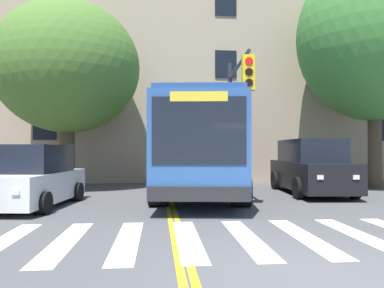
# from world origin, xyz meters

# --- Properties ---
(ground_plane) EXTENTS (120.00, 120.00, 0.00)m
(ground_plane) POSITION_xyz_m (0.00, 0.00, 0.00)
(ground_plane) COLOR #4C4C4F
(crosswalk) EXTENTS (12.90, 3.37, 0.01)m
(crosswalk) POSITION_xyz_m (0.05, 2.17, 0.00)
(crosswalk) COLOR white
(crosswalk) RESTS_ON ground
(lane_line_yellow_inner) EXTENTS (0.12, 36.00, 0.01)m
(lane_line_yellow_inner) POSITION_xyz_m (-1.90, 16.17, 0.00)
(lane_line_yellow_inner) COLOR gold
(lane_line_yellow_inner) RESTS_ON ground
(lane_line_yellow_outer) EXTENTS (0.12, 36.00, 0.01)m
(lane_line_yellow_outer) POSITION_xyz_m (-1.74, 16.17, 0.00)
(lane_line_yellow_outer) COLOR gold
(lane_line_yellow_outer) RESTS_ON ground
(city_bus) EXTENTS (3.89, 10.91, 3.36)m
(city_bus) POSITION_xyz_m (-0.55, 9.35, 1.85)
(city_bus) COLOR #2D5699
(city_bus) RESTS_ON ground
(car_white_near_lane) EXTENTS (2.29, 4.34, 1.83)m
(car_white_near_lane) POSITION_xyz_m (-5.80, 6.54, 0.84)
(car_white_near_lane) COLOR white
(car_white_near_lane) RESTS_ON ground
(car_black_far_lane) EXTENTS (2.44, 5.24, 2.07)m
(car_black_far_lane) POSITION_xyz_m (3.64, 8.95, 0.99)
(car_black_far_lane) COLOR black
(car_black_far_lane) RESTS_ON ground
(car_grey_behind_bus) EXTENTS (2.39, 5.21, 2.30)m
(car_grey_behind_bus) POSITION_xyz_m (-1.51, 18.93, 1.08)
(car_grey_behind_bus) COLOR slate
(car_grey_behind_bus) RESTS_ON ground
(traffic_light_overhead) EXTENTS (0.51, 4.11, 5.02)m
(traffic_light_overhead) POSITION_xyz_m (0.49, 7.61, 3.34)
(traffic_light_overhead) COLOR #28282D
(traffic_light_overhead) RESTS_ON ground
(street_tree_curbside_large) EXTENTS (9.29, 9.51, 10.25)m
(street_tree_curbside_large) POSITION_xyz_m (7.21, 10.53, 6.58)
(street_tree_curbside_large) COLOR #4C3D2D
(street_tree_curbside_large) RESTS_ON ground
(street_tree_curbside_small) EXTENTS (7.68, 7.62, 7.97)m
(street_tree_curbside_small) POSITION_xyz_m (-6.04, 11.45, 5.16)
(street_tree_curbside_small) COLOR #4C3D2D
(street_tree_curbside_small) RESTS_ON ground
(building_facade) EXTENTS (33.48, 8.16, 11.37)m
(building_facade) POSITION_xyz_m (-3.19, 17.89, 5.69)
(building_facade) COLOR tan
(building_facade) RESTS_ON ground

